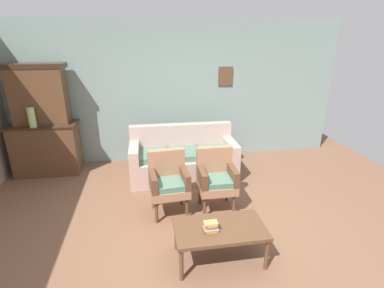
% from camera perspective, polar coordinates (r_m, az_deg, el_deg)
% --- Properties ---
extents(ground_plane, '(7.68, 7.68, 0.00)m').
position_cam_1_polar(ground_plane, '(3.94, 2.91, -16.94)').
color(ground_plane, brown).
extents(wall_back_with_decor, '(6.40, 0.09, 2.70)m').
position_cam_1_polar(wall_back_with_decor, '(5.82, -2.36, 10.08)').
color(wall_back_with_decor, gray).
rests_on(wall_back_with_decor, ground).
extents(side_cabinet, '(1.16, 0.55, 0.93)m').
position_cam_1_polar(side_cabinet, '(5.92, -26.45, -0.79)').
color(side_cabinet, brown).
rests_on(side_cabinet, ground).
extents(cabinet_upper_hutch, '(0.99, 0.38, 1.03)m').
position_cam_1_polar(cabinet_upper_hutch, '(5.75, -27.76, 8.68)').
color(cabinet_upper_hutch, brown).
rests_on(cabinet_upper_hutch, side_cabinet).
extents(vase_on_cabinet, '(0.12, 0.12, 0.34)m').
position_cam_1_polar(vase_on_cabinet, '(5.61, -28.84, 4.56)').
color(vase_on_cabinet, '#A5BD73').
rests_on(vase_on_cabinet, side_cabinet).
extents(floral_couch, '(1.85, 0.82, 0.90)m').
position_cam_1_polar(floral_couch, '(5.20, -1.77, -3.01)').
color(floral_couch, tan).
rests_on(floral_couch, ground).
extents(armchair_near_cabinet, '(0.55, 0.53, 0.90)m').
position_cam_1_polar(armchair_near_cabinet, '(4.11, -4.63, -7.06)').
color(armchair_near_cabinet, '#9E6B4C').
rests_on(armchair_near_cabinet, ground).
extents(armchair_by_doorway, '(0.52, 0.49, 0.90)m').
position_cam_1_polar(armchair_by_doorway, '(4.20, 4.75, -6.40)').
color(armchair_by_doorway, '#9E6B4C').
rests_on(armchair_by_doorway, ground).
extents(coffee_table, '(1.00, 0.56, 0.42)m').
position_cam_1_polar(coffee_table, '(3.36, 5.46, -16.49)').
color(coffee_table, brown).
rests_on(coffee_table, ground).
extents(book_stack_on_table, '(0.15, 0.12, 0.11)m').
position_cam_1_polar(book_stack_on_table, '(3.25, 3.70, -15.75)').
color(book_stack_on_table, '#EF8C6B').
rests_on(book_stack_on_table, coffee_table).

